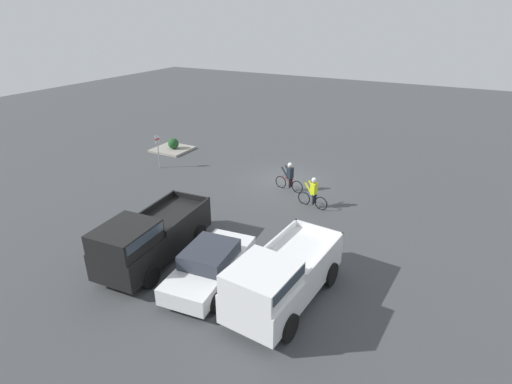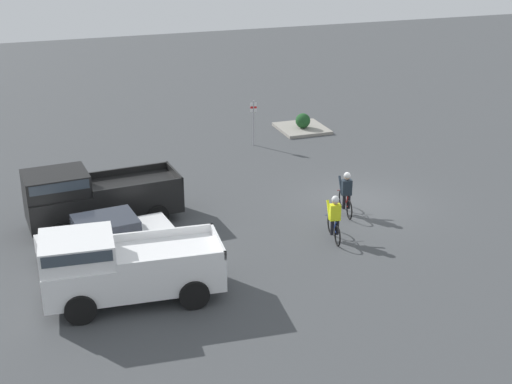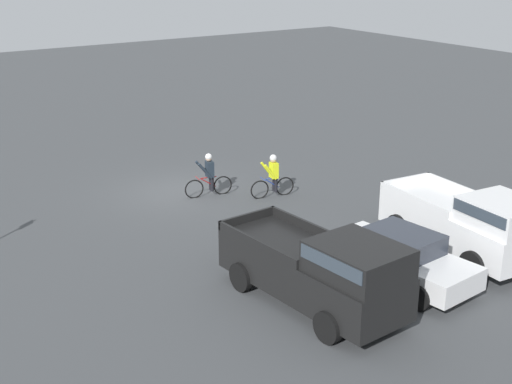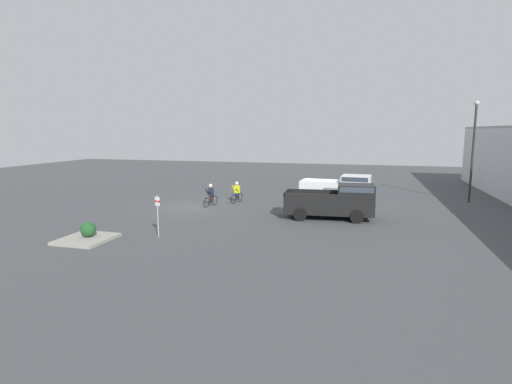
% 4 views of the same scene
% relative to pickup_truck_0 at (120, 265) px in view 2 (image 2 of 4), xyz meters
% --- Properties ---
extents(ground_plane, '(80.00, 80.00, 0.00)m').
position_rel_pickup_truck_0_xyz_m(ground_plane, '(4.26, -9.94, -1.13)').
color(ground_plane, '#424447').
extents(pickup_truck_0, '(2.52, 5.22, 2.15)m').
position_rel_pickup_truck_0_xyz_m(pickup_truck_0, '(0.00, 0.00, 0.00)').
color(pickup_truck_0, white).
rests_on(pickup_truck_0, ground_plane).
extents(sedan_0, '(2.29, 4.45, 1.44)m').
position_rel_pickup_truck_0_xyz_m(sedan_0, '(2.77, 0.01, -0.41)').
color(sedan_0, white).
rests_on(sedan_0, ground_plane).
extents(pickup_truck_1, '(2.44, 5.49, 2.18)m').
position_rel_pickup_truck_0_xyz_m(pickup_truck_1, '(5.54, 0.07, -0.00)').
color(pickup_truck_1, black).
rests_on(pickup_truck_1, ground_plane).
extents(cyclist_0, '(1.79, 0.54, 1.63)m').
position_rel_pickup_truck_0_xyz_m(cyclist_0, '(3.57, -8.91, -0.32)').
color(cyclist_0, black).
rests_on(cyclist_0, ground_plane).
extents(cyclist_1, '(1.69, 0.53, 1.62)m').
position_rel_pickup_truck_0_xyz_m(cyclist_1, '(1.68, -7.55, -0.31)').
color(cyclist_1, black).
rests_on(cyclist_1, ground_plane).
extents(fire_lane_sign, '(0.09, 0.30, 2.18)m').
position_rel_pickup_truck_0_xyz_m(fire_lane_sign, '(12.26, -8.30, 0.19)').
color(fire_lane_sign, '#9E9EA3').
rests_on(fire_lane_sign, ground_plane).
extents(curb_island, '(2.51, 2.34, 0.15)m').
position_rel_pickup_truck_0_xyz_m(curb_island, '(13.77, -11.44, -1.06)').
color(curb_island, gray).
rests_on(curb_island, ground_plane).
extents(shrub, '(0.75, 0.75, 0.75)m').
position_rel_pickup_truck_0_xyz_m(shrub, '(13.63, -11.42, -0.60)').
color(shrub, '#1E4C23').
rests_on(shrub, curb_island).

